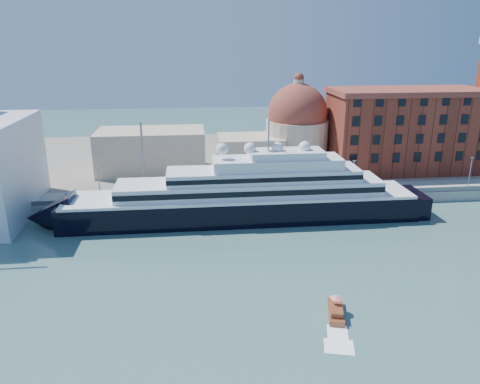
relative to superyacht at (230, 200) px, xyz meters
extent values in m
plane|color=#345A57|center=(0.72, -23.00, -4.52)|extent=(400.00, 400.00, 0.00)
cube|color=gray|center=(0.72, 11.00, -3.27)|extent=(180.00, 10.00, 2.50)
cube|color=slate|center=(0.72, 52.00, -3.52)|extent=(260.00, 72.00, 2.00)
cube|color=slate|center=(0.72, 6.50, -1.42)|extent=(180.00, 0.10, 1.20)
cube|color=black|center=(2.39, 0.00, -2.33)|extent=(77.75, 11.96, 6.48)
cone|color=black|center=(-38.48, 0.00, -2.33)|extent=(9.97, 11.96, 11.96)
cube|color=black|center=(41.26, 0.00, -2.53)|extent=(5.98, 10.96, 5.98)
cube|color=white|center=(2.39, 0.00, 1.16)|extent=(75.76, 12.16, 0.60)
cube|color=white|center=(4.38, 0.00, 2.95)|extent=(57.81, 9.97, 2.99)
cube|color=black|center=(4.38, -4.98, 2.95)|extent=(57.81, 0.15, 1.20)
cube|color=white|center=(7.37, 0.00, 5.74)|extent=(41.87, 8.97, 2.59)
cube|color=white|center=(10.36, 0.00, 8.23)|extent=(27.91, 7.97, 2.39)
cube|color=white|center=(12.36, 0.00, 10.23)|extent=(15.95, 6.98, 1.59)
cylinder|color=slate|center=(8.37, 0.00, 14.41)|extent=(0.30, 0.30, 6.98)
sphere|color=white|center=(-1.60, 0.00, 11.62)|extent=(2.59, 2.59, 2.59)
sphere|color=white|center=(4.38, 0.00, 11.62)|extent=(2.59, 2.59, 2.59)
sphere|color=white|center=(10.36, 0.00, 11.62)|extent=(2.59, 2.59, 2.59)
sphere|color=white|center=(16.34, 0.00, 11.62)|extent=(2.59, 2.59, 2.59)
cube|color=maroon|center=(12.04, -39.43, -4.15)|extent=(3.63, 6.76, 1.07)
cube|color=maroon|center=(11.78, -40.47, -3.24)|extent=(2.31, 3.01, 0.86)
cylinder|color=slate|center=(12.17, -38.91, -2.81)|extent=(0.06, 0.06, 1.72)
cone|color=red|center=(12.17, -38.91, -1.84)|extent=(1.93, 1.93, 0.43)
cube|color=maroon|center=(52.72, 29.00, 8.48)|extent=(42.00, 18.00, 22.00)
cube|color=brown|center=(52.72, 29.00, 19.98)|extent=(43.00, 19.00, 1.50)
cylinder|color=beige|center=(22.72, 35.00, 4.48)|extent=(18.00, 18.00, 14.00)
sphere|color=brown|center=(22.72, 35.00, 13.48)|extent=(17.00, 17.00, 17.00)
cylinder|color=beige|center=(22.72, 35.00, 21.48)|extent=(3.00, 3.00, 3.00)
cube|color=beige|center=(8.72, 33.00, 2.48)|extent=(18.00, 14.00, 10.00)
cube|color=beige|center=(-19.28, 35.00, 3.48)|extent=(30.00, 16.00, 12.00)
cylinder|color=slate|center=(-29.28, 8.00, 1.98)|extent=(0.24, 0.24, 8.00)
cube|color=slate|center=(-29.28, 8.00, 6.08)|extent=(0.80, 0.30, 0.25)
cylinder|color=slate|center=(0.72, 8.00, 1.98)|extent=(0.24, 0.24, 8.00)
cube|color=slate|center=(0.72, 8.00, 6.08)|extent=(0.80, 0.30, 0.25)
cylinder|color=slate|center=(30.72, 8.00, 1.98)|extent=(0.24, 0.24, 8.00)
cube|color=slate|center=(30.72, 8.00, 6.08)|extent=(0.80, 0.30, 0.25)
cylinder|color=slate|center=(60.72, 8.00, 1.98)|extent=(0.24, 0.24, 8.00)
cube|color=slate|center=(60.72, 8.00, 6.08)|extent=(0.80, 0.30, 0.25)
cylinder|color=slate|center=(-19.28, 10.00, 6.98)|extent=(0.50, 0.50, 18.00)
camera|label=1|loc=(-8.40, -96.93, 34.12)|focal=35.00mm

